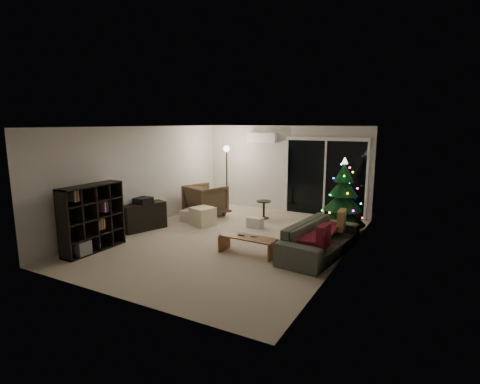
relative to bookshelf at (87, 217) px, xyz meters
The scene contains 18 objects.
room 4.39m from the bookshelf, 51.80° to the left, with size 6.50×7.51×2.60m.
bookshelf is the anchor object (origin of this frame).
media_cabinet 1.69m from the bookshelf, 90.00° to the left, with size 0.40×1.06×0.66m, color black.
stereo 1.65m from the bookshelf, 90.00° to the left, with size 0.33×0.40×0.14m, color black.
armchair 3.58m from the bookshelf, 81.20° to the left, with size 0.95×0.97×0.89m, color brown.
ottoman 2.90m from the bookshelf, 68.96° to the left, with size 0.51×0.51×0.46m, color #F5EABD.
cardboard_box_a 2.92m from the bookshelf, 80.02° to the left, with size 0.41×0.31×0.29m, color beige.
cardboard_box_b 3.92m from the bookshelf, 53.63° to the left, with size 0.37×0.27×0.26m, color beige.
side_table 4.58m from the bookshelf, 62.45° to the left, with size 0.40×0.40×0.49m, color black.
floor_lamp 4.36m from the bookshelf, 79.46° to the left, with size 0.30×0.30×1.88m, color black.
sofa 4.75m from the bookshelf, 24.75° to the left, with size 2.22×0.87×0.65m, color #54564F.
sofa_throw 4.65m from the bookshelf, 25.26° to the left, with size 0.69×1.60×0.05m, color maroon.
cushion_a 5.26m from the bookshelf, 30.05° to the left, with size 0.13×0.43×0.43m, color olive.
cushion_b 4.74m from the bookshelf, 16.32° to the left, with size 0.13×0.43×0.43m, color maroon.
coffee_table 3.35m from the bookshelf, 23.19° to the left, with size 1.16×0.40×0.37m, color brown, non-canonical shape.
remote_a 3.19m from the bookshelf, 24.26° to the left, with size 0.14×0.04×0.02m, color black.
remote_b 3.44m from the bookshelf, 23.30° to the left, with size 0.13×0.04×0.02m, color slate.
christmas_tree 5.72m from the bookshelf, 41.37° to the left, with size 1.11×1.11×1.79m, color black.
Camera 1 is at (4.06, -6.95, 2.59)m, focal length 28.00 mm.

